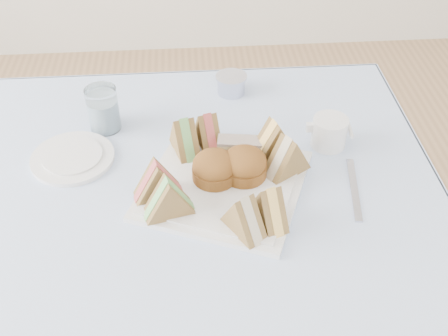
{
  "coord_description": "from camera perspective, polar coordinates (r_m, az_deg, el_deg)",
  "views": [
    {
      "loc": [
        0.02,
        -0.74,
        1.49
      ],
      "look_at": [
        0.08,
        0.07,
        0.8
      ],
      "focal_mm": 45.0,
      "sensor_mm": 36.0,
      "label": 1
    }
  ],
  "objects": [
    {
      "name": "sandwich_fl_a",
      "position": [
        1.05,
        -6.78,
        -1.12
      ],
      "size": [
        0.1,
        0.06,
        0.08
      ],
      "primitive_type": null,
      "rotation": [
        0.0,
        0.0,
        0.23
      ],
      "color": "olive",
      "rests_on": "serving_plate"
    },
    {
      "name": "sandwich_fr_a",
      "position": [
        0.99,
        4.66,
        -3.7
      ],
      "size": [
        0.07,
        0.1,
        0.08
      ],
      "primitive_type": null,
      "rotation": [
        0.0,
        0.0,
        -1.25
      ],
      "color": "olive",
      "rests_on": "serving_plate"
    },
    {
      "name": "side_plate",
      "position": [
        1.2,
        -15.12,
        1.0
      ],
      "size": [
        0.18,
        0.18,
        0.01
      ],
      "primitive_type": "cylinder",
      "rotation": [
        0.0,
        0.0,
        0.07
      ],
      "color": "silver",
      "rests_on": "tablecloth"
    },
    {
      "name": "fork",
      "position": [
        1.06,
        4.48,
        -4.06
      ],
      "size": [
        0.01,
        0.17,
        0.0
      ],
      "primitive_type": "cube",
      "rotation": [
        0.0,
        0.0,
        0.0
      ],
      "color": "#B8B9CD",
      "rests_on": "tablecloth"
    },
    {
      "name": "scone_left",
      "position": [
        1.08,
        -0.97,
        0.05
      ],
      "size": [
        0.12,
        0.12,
        0.06
      ],
      "primitive_type": "cylinder",
      "rotation": [
        0.0,
        0.0,
        -0.56
      ],
      "color": "brown",
      "rests_on": "serving_plate"
    },
    {
      "name": "knife",
      "position": [
        1.12,
        13.07,
        -2.08
      ],
      "size": [
        0.04,
        0.18,
        0.0
      ],
      "primitive_type": "cube",
      "rotation": [
        0.0,
        0.0,
        -0.15
      ],
      "color": "#B8B9CD",
      "rests_on": "tablecloth"
    },
    {
      "name": "sandwich_fr_b",
      "position": [
        0.97,
        2.02,
        -4.67
      ],
      "size": [
        0.08,
        0.1,
        0.08
      ],
      "primitive_type": null,
      "rotation": [
        0.0,
        0.0,
        -1.01
      ],
      "color": "olive",
      "rests_on": "serving_plate"
    },
    {
      "name": "pastry_slice",
      "position": [
        1.14,
        1.61,
        2.07
      ],
      "size": [
        0.09,
        0.05,
        0.04
      ],
      "primitive_type": "cube",
      "rotation": [
        0.0,
        0.0,
        -0.14
      ],
      "color": "tan",
      "rests_on": "serving_plate"
    },
    {
      "name": "table",
      "position": [
        1.34,
        -3.3,
        -16.1
      ],
      "size": [
        0.9,
        0.9,
        0.74
      ],
      "primitive_type": "cube",
      "color": "brown",
      "rests_on": "floor"
    },
    {
      "name": "tablecloth",
      "position": [
        1.05,
        -4.07,
        -4.89
      ],
      "size": [
        1.02,
        1.02,
        0.01
      ],
      "primitive_type": "cube",
      "color": "#BFCBFC",
      "rests_on": "table"
    },
    {
      "name": "sandwich_br_b",
      "position": [
        1.13,
        5.07,
        2.93
      ],
      "size": [
        0.11,
        0.08,
        0.09
      ],
      "primitive_type": null,
      "rotation": [
        0.0,
        0.0,
        -2.8
      ],
      "color": "olive",
      "rests_on": "serving_plate"
    },
    {
      "name": "sandwich_bl_a",
      "position": [
        1.14,
        -4.05,
        3.37
      ],
      "size": [
        0.07,
        0.1,
        0.08
      ],
      "primitive_type": null,
      "rotation": [
        0.0,
        0.0,
        1.85
      ],
      "color": "olive",
      "rests_on": "serving_plate"
    },
    {
      "name": "sandwich_fl_b",
      "position": [
        1.01,
        -5.67,
        -2.86
      ],
      "size": [
        0.1,
        0.06,
        0.08
      ],
      "primitive_type": null,
      "rotation": [
        0.0,
        0.0,
        0.23
      ],
      "color": "olive",
      "rests_on": "serving_plate"
    },
    {
      "name": "tea_strainer",
      "position": [
        1.35,
        0.74,
        8.43
      ],
      "size": [
        0.09,
        0.09,
        0.04
      ],
      "primitive_type": "cylinder",
      "rotation": [
        0.0,
        0.0,
        -0.3
      ],
      "color": "#B8B9CD",
      "rests_on": "tablecloth"
    },
    {
      "name": "sandwich_bl_b",
      "position": [
        1.16,
        -1.69,
        3.99
      ],
      "size": [
        0.06,
        0.09,
        0.08
      ],
      "primitive_type": null,
      "rotation": [
        0.0,
        0.0,
        1.84
      ],
      "color": "olive",
      "rests_on": "serving_plate"
    },
    {
      "name": "sandwich_br_a",
      "position": [
        1.1,
        6.47,
        1.35
      ],
      "size": [
        0.1,
        0.09,
        0.09
      ],
      "primitive_type": null,
      "rotation": [
        0.0,
        0.0,
        -2.57
      ],
      "color": "olive",
      "rests_on": "serving_plate"
    },
    {
      "name": "scone_right",
      "position": [
        1.09,
        2.07,
        0.36
      ],
      "size": [
        0.1,
        0.1,
        0.06
      ],
      "primitive_type": "cylinder",
      "rotation": [
        0.0,
        0.0,
        0.1
      ],
      "color": "brown",
      "rests_on": "serving_plate"
    },
    {
      "name": "water_glass",
      "position": [
        1.25,
        -12.18,
        5.88
      ],
      "size": [
        0.08,
        0.08,
        0.1
      ],
      "primitive_type": "cylinder",
      "rotation": [
        0.0,
        0.0,
        0.12
      ],
      "color": "white",
      "rests_on": "tablecloth"
    },
    {
      "name": "creamer_jug",
      "position": [
        1.2,
        10.65,
        3.6
      ],
      "size": [
        0.08,
        0.08,
        0.07
      ],
      "primitive_type": "cylinder",
      "rotation": [
        0.0,
        0.0,
        -0.07
      ],
      "color": "silver",
      "rests_on": "tablecloth"
    },
    {
      "name": "serving_plate",
      "position": [
        1.09,
        0.0,
        -1.74
      ],
      "size": [
        0.38,
        0.38,
        0.01
      ],
      "primitive_type": "cube",
      "rotation": [
        0.0,
        0.0,
        -0.39
      ],
      "color": "silver",
      "rests_on": "tablecloth"
    }
  ]
}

